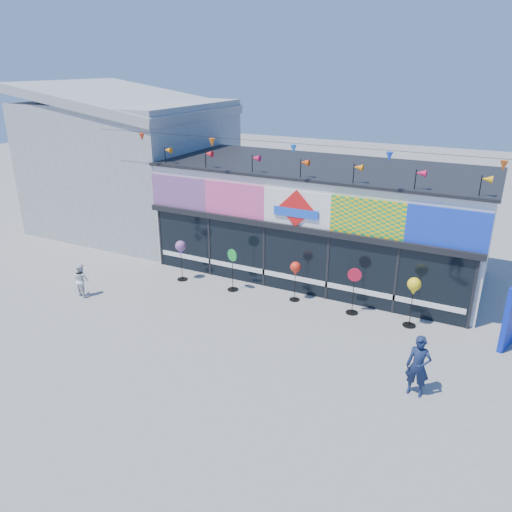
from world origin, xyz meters
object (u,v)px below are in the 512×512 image
Objects in this scene: blue_sign at (511,316)px; spinner_2 at (295,270)px; spinner_1 at (233,269)px; spinner_3 at (353,290)px; spinner_0 at (181,249)px; adult_man at (418,366)px; child at (81,280)px; spinner_4 at (414,288)px.

spinner_2 is at bearing -163.20° from blue_sign.
spinner_3 is (4.35, 0.21, 0.01)m from spinner_1.
spinner_0 is (-11.06, -0.30, 0.25)m from blue_sign.
spinner_0 is at bearing -177.48° from spinner_3.
spinner_2 is (4.45, 0.32, -0.11)m from spinner_0.
adult_man reaches higher than spinner_0.
spinner_3 is 0.99× the size of adult_man.
spinner_1 is 5.27m from child.
blue_sign is 6.61m from spinner_2.
child is at bearing -148.08° from spinner_1.
spinner_4 is at bearing -0.77° from spinner_2.
spinner_1 is at bearing -173.72° from spinner_2.
adult_man is at bearing -24.80° from spinner_1.
blue_sign is 4.56m from spinner_3.
spinner_0 is 4.46m from spinner_2.
spinner_4 is (1.84, -0.01, 0.47)m from spinner_3.
spinner_3 reaches higher than child.
spinner_0 is 0.98× the size of spinner_3.
spinner_0 is at bearing -178.13° from spinner_4.
spinner_3 is (6.50, 0.29, -0.41)m from spinner_0.
spinner_0 is at bearing 163.05° from adult_man.
spinner_0 is 6.52m from spinner_3.
spinner_3 reaches higher than spinner_2.
spinner_4 is at bearing -153.49° from child.
spinner_3 is 4.34m from adult_man.
child is at bearing -161.22° from spinner_3.
spinner_3 is at bearing 2.82° from spinner_1.
spinner_4 is 1.37× the size of child.
blue_sign is 2.73m from spinner_4.
adult_man is at bearing -52.51° from spinner_3.
spinner_2 reaches higher than child.
child is (-10.66, -2.99, -0.71)m from spinner_4.
blue_sign reaches higher than spinner_3.
spinner_3 is at bearing 2.52° from spinner_0.
blue_sign is 1.27× the size of spinner_1.
spinner_1 is 2.34m from spinner_2.
spinner_4 is (8.34, 0.27, 0.06)m from spinner_0.
spinner_0 is 3.63m from child.
blue_sign is at bearing 1.49° from spinner_1.
spinner_0 is 0.97× the size of adult_man.
adult_man is 1.34× the size of child.
spinner_3 is at bearing 129.60° from adult_man.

